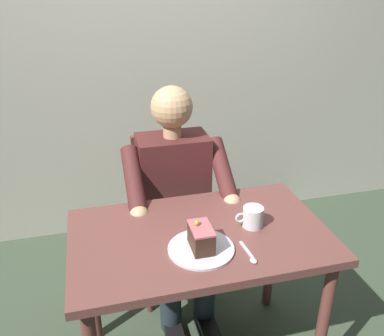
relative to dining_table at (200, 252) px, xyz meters
The scene contains 8 objects.
cafe_rear_panel 1.58m from the dining_table, 90.00° to the right, with size 6.40×0.12×3.00m, color beige.
dining_table is the anchor object (origin of this frame).
chair 0.64m from the dining_table, 90.00° to the right, with size 0.42×0.42×0.89m.
seated_person 0.45m from the dining_table, 90.00° to the right, with size 0.53×0.58×1.21m.
dessert_plate 0.15m from the dining_table, 76.67° to the left, with size 0.26×0.26×0.01m, color white.
cake_slice 0.19m from the dining_table, 76.60° to the left, with size 0.08×0.13×0.11m.
coffee_cup 0.27m from the dining_table, behind, with size 0.12×0.09×0.09m.
dessert_spoon 0.26m from the dining_table, 125.85° to the left, with size 0.03×0.14×0.01m.
Camera 1 is at (0.38, 1.34, 1.69)m, focal length 38.04 mm.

